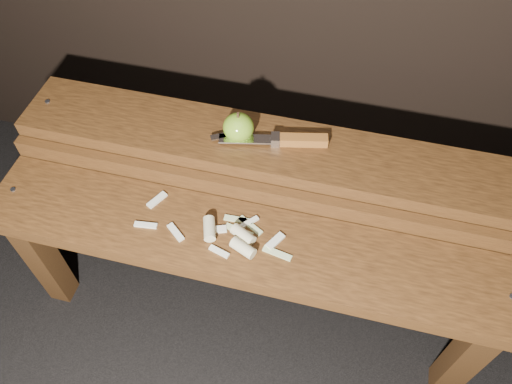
% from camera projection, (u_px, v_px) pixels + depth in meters
% --- Properties ---
extents(ground, '(60.00, 60.00, 0.00)m').
position_uv_depth(ground, '(251.00, 302.00, 1.45)').
color(ground, black).
extents(bench_front_tier, '(1.20, 0.20, 0.42)m').
position_uv_depth(bench_front_tier, '(243.00, 259.00, 1.13)').
color(bench_front_tier, '#361F0D').
rests_on(bench_front_tier, ground).
extents(bench_rear_tier, '(1.20, 0.21, 0.50)m').
position_uv_depth(bench_rear_tier, '(266.00, 168.00, 1.22)').
color(bench_rear_tier, '#361F0D').
rests_on(bench_rear_tier, ground).
extents(apple, '(0.07, 0.07, 0.08)m').
position_uv_depth(apple, '(238.00, 127.00, 1.14)').
color(apple, '#75A121').
rests_on(apple, bench_rear_tier).
extents(knife, '(0.27, 0.08, 0.02)m').
position_uv_depth(knife, '(289.00, 140.00, 1.14)').
color(knife, brown).
rests_on(knife, bench_rear_tier).
extents(apple_scraps, '(0.36, 0.14, 0.03)m').
position_uv_depth(apple_scraps, '(228.00, 235.00, 1.08)').
color(apple_scraps, beige).
rests_on(apple_scraps, bench_front_tier).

